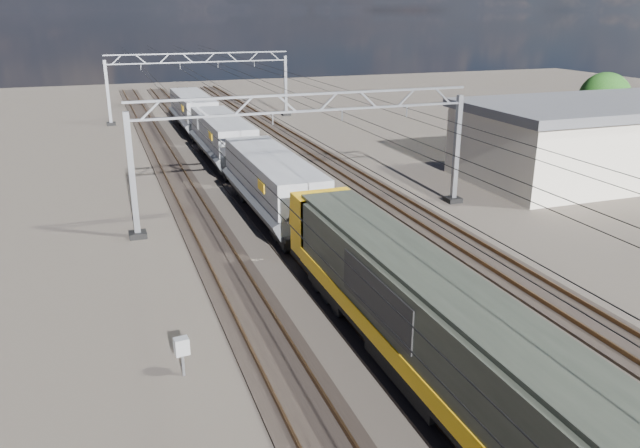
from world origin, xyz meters
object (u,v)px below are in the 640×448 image
object	(u,v)px
catenary_gantry_mid	(308,151)
trackside_cabinet	(182,347)
hopper_wagon_lead	(272,182)
hopper_wagon_mid	(222,136)
locomotive	(428,321)
tree_far	(609,100)
industrial_shed	(595,140)
catenary_gantry_far	(200,84)
hopper_wagon_third	(193,110)

from	to	relation	value
catenary_gantry_mid	trackside_cabinet	world-z (taller)	catenary_gantry_mid
hopper_wagon_lead	hopper_wagon_mid	world-z (taller)	same
locomotive	tree_far	bearing A→B (deg)	39.98
trackside_cabinet	industrial_shed	distance (m)	35.07
catenary_gantry_mid	industrial_shed	bearing A→B (deg)	5.19
hopper_wagon_lead	hopper_wagon_mid	xyz separation A→B (m)	(0.00, 14.20, 0.00)
catenary_gantry_far	tree_far	xyz separation A→B (m)	(30.32, -26.21, 0.18)
industrial_shed	tree_far	world-z (taller)	tree_far
hopper_wagon_mid	hopper_wagon_third	world-z (taller)	same
hopper_wagon_mid	trackside_cabinet	bearing A→B (deg)	-103.91
catenary_gantry_mid	locomotive	world-z (taller)	catenary_gantry_mid
industrial_shed	tree_far	xyz separation A→B (m)	(8.32, 7.79, 1.36)
trackside_cabinet	tree_far	bearing A→B (deg)	24.78
hopper_wagon_mid	trackside_cabinet	distance (m)	29.58
catenary_gantry_mid	hopper_wagon_mid	world-z (taller)	catenary_gantry_mid
catenary_gantry_far	industrial_shed	distance (m)	40.51
industrial_shed	hopper_wagon_third	bearing A→B (deg)	131.86
locomotive	hopper_wagon_mid	bearing A→B (deg)	90.00
catenary_gantry_far	hopper_wagon_lead	distance (m)	35.71
hopper_wagon_third	tree_far	distance (m)	37.53
trackside_cabinet	catenary_gantry_mid	bearing A→B (deg)	50.70
hopper_wagon_mid	locomotive	bearing A→B (deg)	-90.00
hopper_wagon_lead	hopper_wagon_third	bearing A→B (deg)	90.00
hopper_wagon_third	industrial_shed	distance (m)	35.97
hopper_wagon_mid	industrial_shed	world-z (taller)	industrial_shed
catenary_gantry_far	tree_far	distance (m)	40.08
hopper_wagon_lead	industrial_shed	distance (m)	24.06
hopper_wagon_lead	industrial_shed	world-z (taller)	industrial_shed
locomotive	hopper_wagon_lead	xyz separation A→B (m)	(-0.00, 17.70, -0.09)
catenary_gantry_far	industrial_shed	world-z (taller)	catenary_gantry_far
tree_far	catenary_gantry_mid	bearing A→B (deg)	-162.10
locomotive	hopper_wagon_mid	world-z (taller)	locomotive
hopper_wagon_lead	trackside_cabinet	bearing A→B (deg)	-116.13
hopper_wagon_mid	trackside_cabinet	world-z (taller)	hopper_wagon_mid
catenary_gantry_far	industrial_shed	xyz separation A→B (m)	(22.00, -34.00, -1.18)
hopper_wagon_mid	catenary_gantry_far	bearing A→B (deg)	84.66
catenary_gantry_far	hopper_wagon_third	distance (m)	7.67
catenary_gantry_mid	catenary_gantry_far	xyz separation A→B (m)	(0.00, 36.00, 0.00)
hopper_wagon_lead	hopper_wagon_third	world-z (taller)	same
hopper_wagon_lead	trackside_cabinet	world-z (taller)	hopper_wagon_lead
hopper_wagon_lead	tree_far	world-z (taller)	tree_far
catenary_gantry_far	trackside_cabinet	xyz separation A→B (m)	(-9.11, -50.10, -2.85)
catenary_gantry_mid	tree_far	distance (m)	31.86
catenary_gantry_far	hopper_wagon_mid	size ratio (longest dim) A/B	1.53
hopper_wagon_lead	tree_far	distance (m)	33.71
hopper_wagon_mid	catenary_gantry_mid	bearing A→B (deg)	-82.19
trackside_cabinet	industrial_shed	bearing A→B (deg)	20.93
catenary_gantry_mid	trackside_cabinet	bearing A→B (deg)	-122.86
locomotive	hopper_wagon_lead	size ratio (longest dim) A/B	1.62
locomotive	hopper_wagon_third	size ratio (longest dim) A/B	1.62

